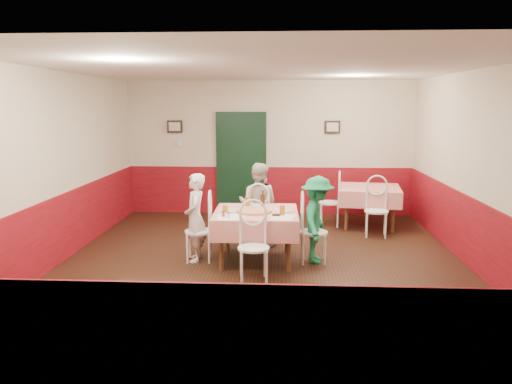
# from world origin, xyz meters

# --- Properties ---
(floor) EXTENTS (7.00, 7.00, 0.00)m
(floor) POSITION_xyz_m (0.00, 0.00, 0.00)
(floor) COLOR black
(floor) RESTS_ON ground
(ceiling) EXTENTS (7.00, 7.00, 0.00)m
(ceiling) POSITION_xyz_m (0.00, 0.00, 2.80)
(ceiling) COLOR white
(ceiling) RESTS_ON back_wall
(back_wall) EXTENTS (6.00, 0.10, 2.80)m
(back_wall) POSITION_xyz_m (0.00, 3.50, 1.40)
(back_wall) COLOR beige
(back_wall) RESTS_ON ground
(front_wall) EXTENTS (6.00, 0.10, 2.80)m
(front_wall) POSITION_xyz_m (0.00, -3.50, 1.40)
(front_wall) COLOR beige
(front_wall) RESTS_ON ground
(left_wall) EXTENTS (0.10, 7.00, 2.80)m
(left_wall) POSITION_xyz_m (-3.00, 0.00, 1.40)
(left_wall) COLOR beige
(left_wall) RESTS_ON ground
(right_wall) EXTENTS (0.10, 7.00, 2.80)m
(right_wall) POSITION_xyz_m (3.00, 0.00, 1.40)
(right_wall) COLOR beige
(right_wall) RESTS_ON ground
(wainscot_back) EXTENTS (6.00, 0.03, 1.00)m
(wainscot_back) POSITION_xyz_m (0.00, 3.48, 0.50)
(wainscot_back) COLOR maroon
(wainscot_back) RESTS_ON ground
(wainscot_front) EXTENTS (6.00, 0.03, 1.00)m
(wainscot_front) POSITION_xyz_m (0.00, -3.48, 0.50)
(wainscot_front) COLOR maroon
(wainscot_front) RESTS_ON ground
(wainscot_left) EXTENTS (0.03, 7.00, 1.00)m
(wainscot_left) POSITION_xyz_m (-2.98, 0.00, 0.50)
(wainscot_left) COLOR maroon
(wainscot_left) RESTS_ON ground
(wainscot_right) EXTENTS (0.03, 7.00, 1.00)m
(wainscot_right) POSITION_xyz_m (2.98, 0.00, 0.50)
(wainscot_right) COLOR maroon
(wainscot_right) RESTS_ON ground
(door) EXTENTS (0.96, 0.06, 2.10)m
(door) POSITION_xyz_m (-0.60, 3.45, 1.05)
(door) COLOR black
(door) RESTS_ON ground
(picture_left) EXTENTS (0.32, 0.03, 0.26)m
(picture_left) POSITION_xyz_m (-2.00, 3.45, 1.85)
(picture_left) COLOR black
(picture_left) RESTS_ON back_wall
(picture_right) EXTENTS (0.32, 0.03, 0.26)m
(picture_right) POSITION_xyz_m (1.30, 3.45, 1.85)
(picture_right) COLOR black
(picture_right) RESTS_ON back_wall
(thermostat) EXTENTS (0.10, 0.03, 0.10)m
(thermostat) POSITION_xyz_m (-1.90, 3.45, 1.50)
(thermostat) COLOR white
(thermostat) RESTS_ON back_wall
(main_table) EXTENTS (1.24, 1.24, 0.77)m
(main_table) POSITION_xyz_m (-0.10, 0.15, 0.38)
(main_table) COLOR red
(main_table) RESTS_ON ground
(second_table) EXTENTS (1.26, 1.26, 0.77)m
(second_table) POSITION_xyz_m (1.94, 2.46, 0.38)
(second_table) COLOR red
(second_table) RESTS_ON ground
(chair_left) EXTENTS (0.45, 0.45, 0.90)m
(chair_left) POSITION_xyz_m (-0.95, 0.14, 0.45)
(chair_left) COLOR white
(chair_left) RESTS_ON ground
(chair_right) EXTENTS (0.43, 0.43, 0.90)m
(chair_right) POSITION_xyz_m (0.75, 0.17, 0.45)
(chair_right) COLOR white
(chair_right) RESTS_ON ground
(chair_far) EXTENTS (0.45, 0.45, 0.90)m
(chair_far) POSITION_xyz_m (-0.12, 1.00, 0.45)
(chair_far) COLOR white
(chair_far) RESTS_ON ground
(chair_near) EXTENTS (0.46, 0.46, 0.90)m
(chair_near) POSITION_xyz_m (-0.09, -0.70, 0.45)
(chair_near) COLOR white
(chair_near) RESTS_ON ground
(chair_second_a) EXTENTS (0.47, 0.47, 0.90)m
(chair_second_a) POSITION_xyz_m (1.19, 2.46, 0.45)
(chair_second_a) COLOR white
(chair_second_a) RESTS_ON ground
(chair_second_b) EXTENTS (0.47, 0.47, 0.90)m
(chair_second_b) POSITION_xyz_m (1.94, 1.71, 0.45)
(chair_second_b) COLOR white
(chair_second_b) RESTS_ON ground
(pizza) EXTENTS (0.50, 0.50, 0.03)m
(pizza) POSITION_xyz_m (-0.13, 0.09, 0.78)
(pizza) COLOR #B74723
(pizza) RESTS_ON main_table
(plate_left) EXTENTS (0.25, 0.25, 0.01)m
(plate_left) POSITION_xyz_m (-0.51, 0.13, 0.77)
(plate_left) COLOR white
(plate_left) RESTS_ON main_table
(plate_right) EXTENTS (0.25, 0.25, 0.01)m
(plate_right) POSITION_xyz_m (0.31, 0.19, 0.77)
(plate_right) COLOR white
(plate_right) RESTS_ON main_table
(plate_far) EXTENTS (0.25, 0.25, 0.01)m
(plate_far) POSITION_xyz_m (-0.10, 0.56, 0.77)
(plate_far) COLOR white
(plate_far) RESTS_ON main_table
(glass_a) EXTENTS (0.07, 0.07, 0.14)m
(glass_a) POSITION_xyz_m (-0.52, -0.12, 0.83)
(glass_a) COLOR #BF7219
(glass_a) RESTS_ON main_table
(glass_b) EXTENTS (0.08, 0.08, 0.14)m
(glass_b) POSITION_xyz_m (0.28, -0.07, 0.83)
(glass_b) COLOR #BF7219
(glass_b) RESTS_ON main_table
(glass_c) EXTENTS (0.08, 0.08, 0.15)m
(glass_c) POSITION_xyz_m (-0.25, 0.54, 0.84)
(glass_c) COLOR #BF7219
(glass_c) RESTS_ON main_table
(beer_bottle) EXTENTS (0.06, 0.06, 0.22)m
(beer_bottle) POSITION_xyz_m (-0.02, 0.53, 0.87)
(beer_bottle) COLOR #381C0A
(beer_bottle) RESTS_ON main_table
(shaker_a) EXTENTS (0.04, 0.04, 0.09)m
(shaker_a) POSITION_xyz_m (-0.50, -0.26, 0.81)
(shaker_a) COLOR silver
(shaker_a) RESTS_ON main_table
(shaker_b) EXTENTS (0.04, 0.04, 0.09)m
(shaker_b) POSITION_xyz_m (-0.46, -0.32, 0.81)
(shaker_b) COLOR silver
(shaker_b) RESTS_ON main_table
(shaker_c) EXTENTS (0.04, 0.04, 0.09)m
(shaker_c) POSITION_xyz_m (-0.54, -0.24, 0.81)
(shaker_c) COLOR #B23319
(shaker_c) RESTS_ON main_table
(menu_left) EXTENTS (0.36, 0.44, 0.00)m
(menu_left) POSITION_xyz_m (-0.47, -0.26, 0.76)
(menu_left) COLOR white
(menu_left) RESTS_ON main_table
(menu_right) EXTENTS (0.37, 0.45, 0.00)m
(menu_right) POSITION_xyz_m (0.30, -0.21, 0.76)
(menu_right) COLOR white
(menu_right) RESTS_ON main_table
(wallet) EXTENTS (0.11, 0.09, 0.02)m
(wallet) POSITION_xyz_m (0.20, -0.12, 0.77)
(wallet) COLOR black
(wallet) RESTS_ON main_table
(diner_left) EXTENTS (0.37, 0.51, 1.32)m
(diner_left) POSITION_xyz_m (-1.00, 0.14, 0.66)
(diner_left) COLOR gray
(diner_left) RESTS_ON ground
(diner_far) EXTENTS (0.77, 0.65, 1.37)m
(diner_far) POSITION_xyz_m (-0.12, 1.05, 0.69)
(diner_far) COLOR gray
(diner_far) RESTS_ON ground
(diner_right) EXTENTS (0.61, 0.90, 1.29)m
(diner_right) POSITION_xyz_m (0.80, 0.17, 0.64)
(diner_right) COLOR gray
(diner_right) RESTS_ON ground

